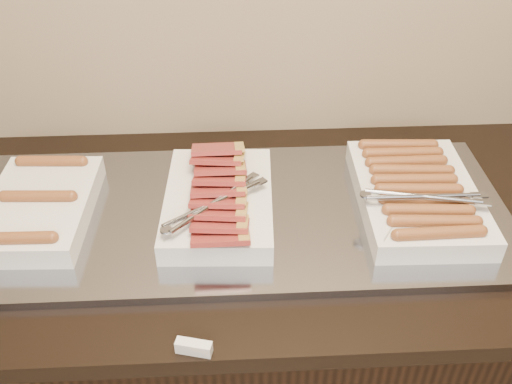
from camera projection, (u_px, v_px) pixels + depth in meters
counter at (234, 343)px, 1.55m from camera, size 2.06×0.76×0.90m
warming_tray at (239, 214)px, 1.27m from camera, size 1.20×0.50×0.02m
dish_left at (39, 207)px, 1.23m from camera, size 0.23×0.33×0.07m
dish_center at (218, 200)px, 1.24m from camera, size 0.25×0.37×0.09m
dish_right at (417, 194)px, 1.26m from camera, size 0.27×0.39×0.08m
label_holder at (194, 347)px, 0.98m from camera, size 0.07×0.03×0.03m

